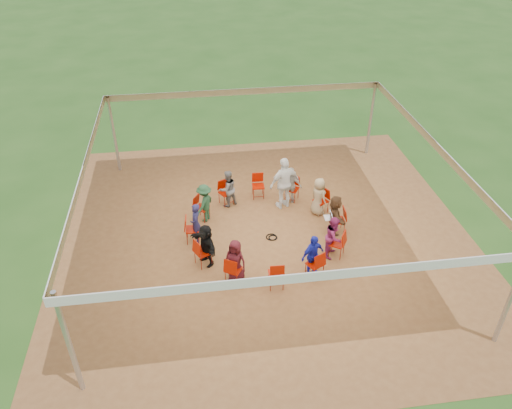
{
  "coord_description": "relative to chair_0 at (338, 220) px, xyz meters",
  "views": [
    {
      "loc": [
        -2.08,
        -12.52,
        9.81
      ],
      "look_at": [
        -0.28,
        0.3,
        1.05
      ],
      "focal_mm": 35.0,
      "sensor_mm": 36.0,
      "label": 1
    }
  ],
  "objects": [
    {
      "name": "ground",
      "position": [
        -2.32,
        0.08,
        -0.45
      ],
      "size": [
        80.0,
        80.0,
        0.0
      ],
      "primitive_type": "plane",
      "color": "#264E18",
      "rests_on": "ground"
    },
    {
      "name": "cable_coil",
      "position": [
        -2.14,
        -0.03,
        -0.43
      ],
      "size": [
        0.4,
        0.4,
        0.03
      ],
      "rotation": [
        0.0,
        0.0,
        0.13
      ],
      "color": "black",
      "rests_on": "ground"
    },
    {
      "name": "chair_2",
      "position": [
        -1.09,
        2.05,
        0.0
      ],
      "size": [
        0.59,
        0.6,
        0.9
      ],
      "primitive_type": null,
      "rotation": [
        0.0,
        0.0,
        2.58
      ],
      "color": "#A61200",
      "rests_on": "ground"
    },
    {
      "name": "chair_7",
      "position": [
        -4.37,
        -1.0,
        0.0
      ],
      "size": [
        0.59,
        0.58,
        0.9
      ],
      "primitive_type": null,
      "rotation": [
        0.0,
        0.0,
        -1.08
      ],
      "color": "#A61200",
      "rests_on": "ground"
    },
    {
      "name": "person_seated_9",
      "position": [
        -0.45,
        -1.08,
        0.23
      ],
      "size": [
        0.67,
        0.76,
        1.35
      ],
      "primitive_type": "imported",
      "rotation": [
        0.0,
        0.0,
        1.01
      ],
      "color": "#8A2157",
      "rests_on": "ground"
    },
    {
      "name": "person_seated_2",
      "position": [
        -1.15,
        1.95,
        0.23
      ],
      "size": [
        0.89,
        0.76,
        1.35
      ],
      "primitive_type": "imported",
      "rotation": [
        0.0,
        0.0,
        2.58
      ],
      "color": "#B8B2A5",
      "rests_on": "ground"
    },
    {
      "name": "person_seated_8",
      "position": [
        -1.29,
        -1.86,
        0.23
      ],
      "size": [
        0.89,
        0.73,
        1.35
      ],
      "primitive_type": "imported",
      "rotation": [
        0.0,
        0.0,
        0.49
      ],
      "color": "#1B23B0",
      "rests_on": "ground"
    },
    {
      "name": "standing_person",
      "position": [
        -1.44,
        1.68,
        0.5
      ],
      "size": [
        1.24,
        0.92,
        1.9
      ],
      "primitive_type": "imported",
      "rotation": [
        0.0,
        0.0,
        3.49
      ],
      "color": "white",
      "rests_on": "ground"
    },
    {
      "name": "dirt_patch",
      "position": [
        -2.32,
        0.08,
        -0.44
      ],
      "size": [
        13.0,
        13.0,
        0.0
      ],
      "primitive_type": "plane",
      "color": "brown",
      "rests_on": "ground"
    },
    {
      "name": "chair_11",
      "position": [
        -0.35,
        -1.15,
        0.0
      ],
      "size": [
        0.6,
        0.59,
        0.9
      ],
      "primitive_type": null,
      "rotation": [
        0.0,
        0.0,
        1.01
      ],
      "color": "#A61200",
      "rests_on": "ground"
    },
    {
      "name": "chair_9",
      "position": [
        -2.4,
        -2.23,
        0.0
      ],
      "size": [
        0.44,
        0.45,
        0.9
      ],
      "primitive_type": null,
      "rotation": [
        0.0,
        0.0,
        -0.04
      ],
      "color": "#A61200",
      "rests_on": "ground"
    },
    {
      "name": "person_seated_6",
      "position": [
        -4.26,
        -0.95,
        0.23
      ],
      "size": [
        1.0,
        1.33,
        1.35
      ],
      "primitive_type": "imported",
      "rotation": [
        0.0,
        0.0,
        -1.08
      ],
      "color": "black",
      "rests_on": "ground"
    },
    {
      "name": "chair_4",
      "position": [
        -3.4,
        2.13,
        0.0
      ],
      "size": [
        0.58,
        0.59,
        0.9
      ],
      "primitive_type": null,
      "rotation": [
        0.0,
        0.0,
        -2.65
      ],
      "color": "#A61200",
      "rests_on": "ground"
    },
    {
      "name": "person_seated_7",
      "position": [
        -3.49,
        -1.78,
        0.23
      ],
      "size": [
        0.76,
        0.66,
        1.35
      ],
      "primitive_type": "imported",
      "rotation": [
        0.0,
        0.0,
        -0.56
      ],
      "color": "#431017",
      "rests_on": "ground"
    },
    {
      "name": "person_seated_5",
      "position": [
        -4.52,
        0.16,
        0.23
      ],
      "size": [
        0.34,
        0.5,
        1.35
      ],
      "primitive_type": "imported",
      "rotation": [
        0.0,
        0.0,
        -1.61
      ],
      "color": "#1F1D45",
      "rests_on": "ground"
    },
    {
      "name": "tent",
      "position": [
        -2.32,
        0.08,
        1.92
      ],
      "size": [
        10.33,
        10.33,
        3.0
      ],
      "color": "#B2B2B7",
      "rests_on": "ground"
    },
    {
      "name": "laptop",
      "position": [
        -0.28,
        0.01,
        0.19
      ],
      "size": [
        0.27,
        0.34,
        0.23
      ],
      "rotation": [
        0.0,
        0.0,
        1.53
      ],
      "color": "#B7B7BC",
      "rests_on": "ground"
    },
    {
      "name": "chair_8",
      "position": [
        -3.55,
        -1.88,
        0.0
      ],
      "size": [
        0.59,
        0.6,
        0.9
      ],
      "primitive_type": null,
      "rotation": [
        0.0,
        0.0,
        -0.56
      ],
      "color": "#A61200",
      "rests_on": "ground"
    },
    {
      "name": "chair_0",
      "position": [
        0.0,
        0.0,
        0.0
      ],
      "size": [
        0.45,
        0.44,
        0.9
      ],
      "primitive_type": null,
      "rotation": [
        0.0,
        0.0,
        1.53
      ],
      "color": "#A61200",
      "rests_on": "ground"
    },
    {
      "name": "person_seated_1",
      "position": [
        -0.37,
        1.11,
        0.23
      ],
      "size": [
        0.64,
        0.76,
        1.35
      ],
      "primitive_type": "imported",
      "rotation": [
        0.0,
        0.0,
        2.06
      ],
      "color": "#A08861",
      "rests_on": "ground"
    },
    {
      "name": "person_seated_4",
      "position": [
        -4.18,
        1.25,
        0.23
      ],
      "size": [
        0.83,
        0.97,
        1.35
      ],
      "primitive_type": "imported",
      "rotation": [
        0.0,
        0.0,
        -2.13
      ],
      "color": "#1F4428",
      "rests_on": "ground"
    },
    {
      "name": "person_seated_0",
      "position": [
        -0.12,
        0.0,
        0.23
      ],
      "size": [
        0.51,
        1.27,
        1.35
      ],
      "primitive_type": "imported",
      "rotation": [
        0.0,
        0.0,
        1.53
      ],
      "color": "#51341E",
      "rests_on": "ground"
    },
    {
      "name": "chair_1",
      "position": [
        -0.27,
        1.17,
        0.0
      ],
      "size": [
        0.59,
        0.58,
        0.9
      ],
      "primitive_type": null,
      "rotation": [
        0.0,
        0.0,
        2.06
      ],
      "color": "#A61200",
      "rests_on": "ground"
    },
    {
      "name": "person_seated_3",
      "position": [
        -3.35,
        2.03,
        0.23
      ],
      "size": [
        0.76,
        0.64,
        1.35
      ],
      "primitive_type": "imported",
      "rotation": [
        0.0,
        0.0,
        -2.65
      ],
      "color": "slate",
      "rests_on": "ground"
    },
    {
      "name": "chair_6",
      "position": [
        -4.64,
        0.17,
        0.0
      ],
      "size": [
        0.45,
        0.44,
        0.9
      ],
      "primitive_type": null,
      "rotation": [
        0.0,
        0.0,
        -1.61
      ],
      "color": "#A61200",
      "rests_on": "ground"
    },
    {
      "name": "chair_3",
      "position": [
        -2.23,
        2.4,
        0.0
      ],
      "size": [
        0.44,
        0.45,
        0.9
      ],
      "primitive_type": null,
      "rotation": [
        0.0,
        0.0,
        3.11
      ],
      "color": "#A61200",
      "rests_on": "ground"
    },
    {
      "name": "chair_10",
      "position": [
        -1.23,
        -1.97,
        0.0
      ],
      "size": [
        0.58,
        0.59,
        0.9
      ],
      "primitive_type": null,
      "rotation": [
        0.0,
        0.0,
        0.49
      ],
      "color": "#A61200",
      "rests_on": "ground"
    },
    {
      "name": "chair_5",
      "position": [
        -4.28,
        1.31,
        0.0
      ],
      "size": [
        0.6,
        0.59,
        0.9
      ],
      "primitive_type": null,
      "rotation": [
        0.0,
        0.0,
        -2.13
      ],
      "color": "#A61200",
      "rests_on": "ground"
    }
  ]
}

